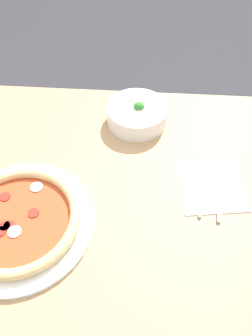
# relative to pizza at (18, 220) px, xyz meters

# --- Properties ---
(ground_plane) EXTENTS (8.00, 8.00, 0.00)m
(ground_plane) POSITION_rel_pizza_xyz_m (0.17, 0.10, -0.78)
(ground_plane) COLOR #333338
(dining_table) EXTENTS (1.08, 0.85, 0.76)m
(dining_table) POSITION_rel_pizza_xyz_m (0.17, 0.10, -0.14)
(dining_table) COLOR tan
(dining_table) RESTS_ON ground_plane
(pizza) EXTENTS (0.35, 0.35, 0.04)m
(pizza) POSITION_rel_pizza_xyz_m (0.00, 0.00, 0.00)
(pizza) COLOR white
(pizza) RESTS_ON dining_table
(bowl) EXTENTS (0.18, 0.18, 0.07)m
(bowl) POSITION_rel_pizza_xyz_m (0.26, 0.37, 0.02)
(bowl) COLOR white
(bowl) RESTS_ON dining_table
(napkin) EXTENTS (0.19, 0.19, 0.00)m
(napkin) POSITION_rel_pizza_xyz_m (0.46, 0.14, -0.02)
(napkin) COLOR white
(napkin) RESTS_ON dining_table
(fork) EXTENTS (0.03, 0.19, 0.00)m
(fork) POSITION_rel_pizza_xyz_m (0.44, 0.14, -0.01)
(fork) COLOR silver
(fork) RESTS_ON napkin
(knife) EXTENTS (0.04, 0.21, 0.01)m
(knife) POSITION_rel_pizza_xyz_m (0.48, 0.13, -0.01)
(knife) COLOR silver
(knife) RESTS_ON napkin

